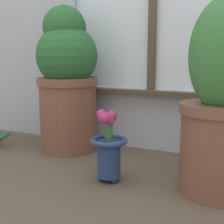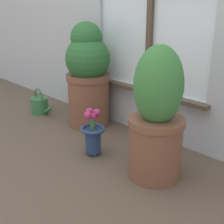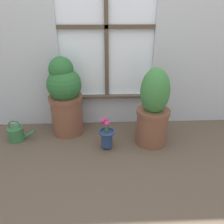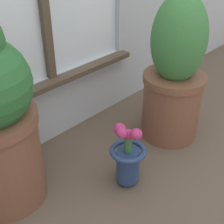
{
  "view_description": "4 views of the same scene",
  "coord_description": "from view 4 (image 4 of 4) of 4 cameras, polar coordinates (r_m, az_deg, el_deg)",
  "views": [
    {
      "loc": [
        0.49,
        -0.95,
        0.49
      ],
      "look_at": [
        -0.06,
        0.24,
        0.25
      ],
      "focal_mm": 50.0,
      "sensor_mm": 36.0,
      "label": 1
    },
    {
      "loc": [
        1.24,
        -0.99,
        0.89
      ],
      "look_at": [
        0.03,
        0.21,
        0.25
      ],
      "focal_mm": 50.0,
      "sensor_mm": 36.0,
      "label": 2
    },
    {
      "loc": [
        -0.04,
        -1.48,
        1.11
      ],
      "look_at": [
        0.03,
        0.21,
        0.29
      ],
      "focal_mm": 35.0,
      "sensor_mm": 36.0,
      "label": 3
    },
    {
      "loc": [
        -0.74,
        -0.5,
        0.93
      ],
      "look_at": [
        0.01,
        0.21,
        0.28
      ],
      "focal_mm": 50.0,
      "sensor_mm": 36.0,
      "label": 4
    }
  ],
  "objects": [
    {
      "name": "flower_vase",
      "position": [
        1.23,
        2.85,
        -8.11
      ],
      "size": [
        0.15,
        0.15,
        0.28
      ],
      "color": "navy",
      "rests_on": "ground_plane"
    },
    {
      "name": "ground_plane",
      "position": [
        1.29,
        6.51,
        -14.22
      ],
      "size": [
        10.0,
        10.0,
        0.0
      ],
      "primitive_type": "plane",
      "color": "brown"
    },
    {
      "name": "potted_plant_right",
      "position": [
        1.44,
        11.39,
        6.61
      ],
      "size": [
        0.29,
        0.29,
        0.68
      ],
      "color": "brown",
      "rests_on": "ground_plane"
    }
  ]
}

